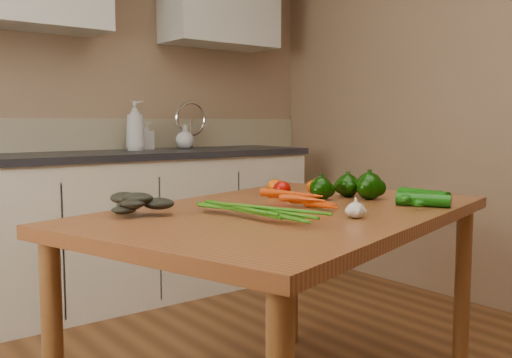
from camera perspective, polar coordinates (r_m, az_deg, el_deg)
The scene contains 17 objects.
room at distance 1.59m, azimuth 4.32°, elevation 11.84°, with size 4.04×5.04×2.64m.
counter_run at distance 3.49m, azimuth -15.80°, elevation -4.71°, with size 2.84×0.64×1.14m.
table at distance 1.98m, azimuth 3.30°, elevation -5.47°, with size 1.66×1.31×0.78m.
soap_bottle_a at distance 3.64m, azimuth -11.99°, elevation 5.25°, with size 0.12×0.12×0.31m, color silver.
soap_bottle_b at distance 3.76m, azimuth -10.88°, elevation 4.27°, with size 0.08×0.08×0.18m, color silver.
soap_bottle_c at distance 3.85m, azimuth -7.13°, elevation 4.23°, with size 0.12×0.12×0.16m, color silver.
carrot_bunch at distance 1.91m, azimuth 3.06°, elevation -2.14°, with size 0.27×0.21×0.07m, color #D03B04, non-canonical shape.
leafy_greens at distance 1.86m, azimuth -11.88°, elevation -1.99°, with size 0.21×0.19×0.10m, color black, non-canonical shape.
garlic_bulb at distance 1.79m, azimuth 9.93°, elevation -3.09°, with size 0.06×0.06×0.05m, color silver.
pepper_a at distance 2.18m, azimuth 6.51°, elevation -0.98°, with size 0.09×0.09×0.09m, color black.
pepper_b at distance 2.30m, azimuth 9.15°, elevation -0.66°, with size 0.09×0.09×0.09m, color black.
pepper_c at distance 2.23m, azimuth 11.28°, elevation -0.71°, with size 0.10×0.10×0.10m, color black.
tomato_a at distance 2.26m, azimuth 2.61°, elevation -1.01°, with size 0.07×0.07×0.07m, color #970902.
tomato_b at distance 2.32m, azimuth 1.96°, elevation -0.81°, with size 0.07×0.07×0.07m, color #DD5105.
tomato_c at distance 2.36m, azimuth 5.82°, elevation -0.79°, with size 0.07×0.07×0.06m, color #DD5105.
zucchini_a at distance 2.16m, azimuth 16.39°, elevation -1.69°, with size 0.05×0.05×0.20m, color #0B4A07.
zucchini_b at distance 2.09m, azimuth 16.39°, elevation -2.03°, with size 0.05×0.05×0.19m, color #0B4A07.
Camera 1 is at (-1.06, -1.00, 1.08)m, focal length 40.00 mm.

